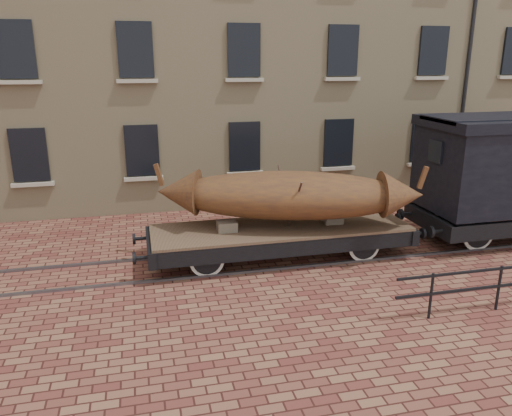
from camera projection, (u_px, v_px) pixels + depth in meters
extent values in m
plane|color=brown|center=(248.00, 261.00, 13.18)|extent=(90.00, 90.00, 0.00)
cube|color=#D0B988|center=(265.00, 13.00, 21.14)|extent=(40.00, 10.00, 14.00)
cube|color=black|center=(29.00, 155.00, 15.84)|extent=(1.10, 0.12, 1.70)
cube|color=#B1A992|center=(33.00, 184.00, 16.06)|extent=(1.30, 0.18, 0.12)
cube|color=black|center=(142.00, 150.00, 16.62)|extent=(1.10, 0.12, 1.70)
cube|color=#B1A992|center=(144.00, 179.00, 16.83)|extent=(1.30, 0.18, 0.12)
cube|color=black|center=(245.00, 146.00, 17.39)|extent=(1.10, 0.12, 1.70)
cube|color=#B1A992|center=(245.00, 173.00, 17.61)|extent=(1.30, 0.18, 0.12)
cube|color=black|center=(338.00, 142.00, 18.16)|extent=(1.10, 0.12, 1.70)
cube|color=#B1A992|center=(338.00, 168.00, 18.38)|extent=(1.30, 0.18, 0.12)
cube|color=black|center=(425.00, 139.00, 18.94)|extent=(1.10, 0.12, 1.70)
cube|color=#B1A992|center=(423.00, 164.00, 19.16)|extent=(1.30, 0.18, 0.12)
cube|color=black|center=(504.00, 136.00, 19.71)|extent=(1.10, 0.12, 1.70)
cube|color=#B1A992|center=(502.00, 160.00, 19.93)|extent=(1.30, 0.18, 0.12)
cube|color=black|center=(15.00, 49.00, 14.92)|extent=(1.10, 0.12, 1.70)
cube|color=#B1A992|center=(19.00, 82.00, 15.14)|extent=(1.30, 0.18, 0.12)
cube|color=black|center=(135.00, 50.00, 15.69)|extent=(1.10, 0.12, 1.70)
cube|color=#B1A992|center=(137.00, 81.00, 15.91)|extent=(1.30, 0.18, 0.12)
cube|color=black|center=(244.00, 50.00, 16.47)|extent=(1.10, 0.12, 1.70)
cube|color=#B1A992|center=(245.00, 80.00, 16.68)|extent=(1.30, 0.18, 0.12)
cube|color=black|center=(343.00, 51.00, 17.24)|extent=(1.10, 0.12, 1.70)
cube|color=#B1A992|center=(342.00, 79.00, 17.46)|extent=(1.30, 0.18, 0.12)
cube|color=black|center=(433.00, 51.00, 18.02)|extent=(1.10, 0.12, 1.70)
cube|color=#B1A992|center=(431.00, 78.00, 18.23)|extent=(1.30, 0.18, 0.12)
cylinder|color=black|center=(475.00, 4.00, 17.88)|extent=(0.14, 0.14, 14.00)
cube|color=#59595E|center=(254.00, 271.00, 12.50)|extent=(30.00, 0.08, 0.06)
cube|color=#59595E|center=(242.00, 250.00, 13.85)|extent=(30.00, 0.08, 0.06)
cylinder|color=black|center=(431.00, 296.00, 10.16)|extent=(0.06, 0.06, 1.00)
cylinder|color=black|center=(499.00, 288.00, 10.52)|extent=(0.06, 0.06, 1.00)
cube|color=brown|center=(281.00, 228.00, 13.14)|extent=(6.76, 1.98, 0.11)
cube|color=black|center=(291.00, 248.00, 12.35)|extent=(6.76, 0.14, 0.41)
cube|color=black|center=(272.00, 225.00, 14.06)|extent=(6.76, 0.14, 0.41)
cube|color=black|center=(151.00, 247.00, 12.45)|extent=(0.20, 2.07, 0.41)
cylinder|color=black|center=(141.00, 258.00, 11.77)|extent=(0.32, 0.09, 0.09)
cylinder|color=black|center=(134.00, 258.00, 11.73)|extent=(0.07, 0.29, 0.29)
cylinder|color=black|center=(140.00, 238.00, 13.03)|extent=(0.32, 0.09, 0.09)
cylinder|color=black|center=(134.00, 239.00, 12.99)|extent=(0.07, 0.29, 0.29)
cube|color=black|center=(397.00, 227.00, 13.95)|extent=(0.20, 2.07, 0.41)
cylinder|color=black|center=(418.00, 234.00, 13.38)|extent=(0.32, 0.09, 0.09)
cylinder|color=black|center=(423.00, 233.00, 13.41)|extent=(0.07, 0.29, 0.29)
cylinder|color=black|center=(393.00, 219.00, 14.63)|extent=(0.32, 0.09, 0.09)
cylinder|color=black|center=(398.00, 218.00, 14.67)|extent=(0.07, 0.29, 0.29)
cylinder|color=black|center=(203.00, 250.00, 12.80)|extent=(0.09, 1.71, 0.09)
cylinder|color=beige|center=(207.00, 260.00, 12.13)|extent=(0.86, 0.06, 0.86)
cylinder|color=black|center=(207.00, 260.00, 12.13)|extent=(0.71, 0.09, 0.71)
cube|color=black|center=(207.00, 254.00, 11.97)|extent=(0.81, 0.07, 0.09)
cylinder|color=beige|center=(200.00, 240.00, 13.47)|extent=(0.86, 0.06, 0.86)
cylinder|color=black|center=(200.00, 240.00, 13.47)|extent=(0.71, 0.09, 0.71)
cube|color=black|center=(199.00, 231.00, 13.51)|extent=(0.81, 0.07, 0.09)
cylinder|color=black|center=(353.00, 237.00, 13.72)|extent=(0.09, 1.71, 0.09)
cylinder|color=beige|center=(364.00, 246.00, 13.05)|extent=(0.86, 0.06, 0.86)
cylinder|color=black|center=(364.00, 246.00, 13.05)|extent=(0.71, 0.09, 0.71)
cube|color=black|center=(367.00, 240.00, 12.88)|extent=(0.81, 0.07, 0.09)
cylinder|color=beige|center=(343.00, 229.00, 14.39)|extent=(0.86, 0.06, 0.86)
cylinder|color=black|center=(343.00, 229.00, 14.39)|extent=(0.71, 0.09, 0.71)
cube|color=black|center=(342.00, 220.00, 14.43)|extent=(0.81, 0.07, 0.09)
cube|color=black|center=(281.00, 241.00, 13.24)|extent=(3.60, 0.05, 0.05)
cube|color=#65594E|center=(227.00, 226.00, 12.77)|extent=(0.50, 0.45, 0.25)
cube|color=#65594E|center=(332.00, 218.00, 13.41)|extent=(0.50, 0.45, 0.25)
ellipsoid|color=brown|center=(289.00, 195.00, 12.93)|extent=(6.42, 3.52, 1.23)
cone|color=brown|center=(178.00, 192.00, 13.04)|extent=(1.34, 1.41, 1.16)
cube|color=brown|center=(159.00, 175.00, 12.93)|extent=(0.27, 0.19, 0.59)
cone|color=brown|center=(402.00, 195.00, 12.78)|extent=(1.34, 1.41, 1.16)
cube|color=brown|center=(423.00, 178.00, 12.63)|extent=(0.27, 0.19, 0.59)
cylinder|color=#45332A|center=(295.00, 205.00, 12.50)|extent=(0.05, 1.05, 1.45)
cylinder|color=#45332A|center=(283.00, 195.00, 13.43)|extent=(0.05, 1.05, 1.45)
cube|color=black|center=(495.00, 204.00, 15.85)|extent=(6.03, 0.16, 0.45)
cube|color=black|center=(429.00, 221.00, 14.15)|extent=(0.22, 2.41, 0.45)
cylinder|color=black|center=(431.00, 232.00, 13.30)|extent=(0.08, 0.32, 0.32)
cylinder|color=black|center=(401.00, 214.00, 14.80)|extent=(0.08, 0.32, 0.32)
cylinder|color=black|center=(462.00, 226.00, 14.46)|extent=(0.10, 1.91, 0.10)
cylinder|color=beige|center=(479.00, 234.00, 13.79)|extent=(0.96, 0.07, 0.96)
cylinder|color=black|center=(479.00, 234.00, 13.79)|extent=(0.79, 0.10, 0.79)
cylinder|color=beige|center=(448.00, 218.00, 15.13)|extent=(0.96, 0.07, 0.96)
cylinder|color=black|center=(448.00, 218.00, 15.13)|extent=(0.79, 0.10, 0.79)
cube|color=black|center=(436.00, 151.00, 13.57)|extent=(0.08, 0.60, 0.60)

